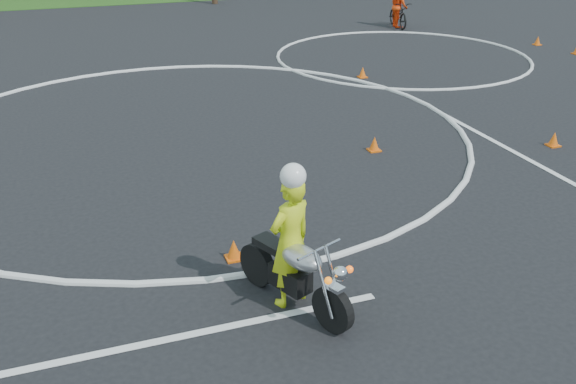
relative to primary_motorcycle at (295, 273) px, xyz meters
name	(u,v)px	position (x,y,z in m)	size (l,w,h in m)	color
ground	(222,187)	(0.03, 3.87, -0.50)	(120.00, 120.00, 0.00)	black
course_markings	(264,106)	(2.20, 8.22, -0.49)	(19.05, 19.05, 0.12)	silver
primary_motorcycle	(295,273)	(0.00, 0.00, 0.00)	(0.94, 1.85, 1.03)	black
rider_primary_grp	(290,238)	(-0.02, 0.13, 0.42)	(0.74, 0.63, 1.91)	#CCE017
rider_second_grp	(399,11)	(10.41, 16.52, 0.12)	(0.93, 1.92, 1.77)	black
traffic_cones	(385,101)	(5.02, 7.25, -0.36)	(21.34, 10.71, 0.30)	#F05D0C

